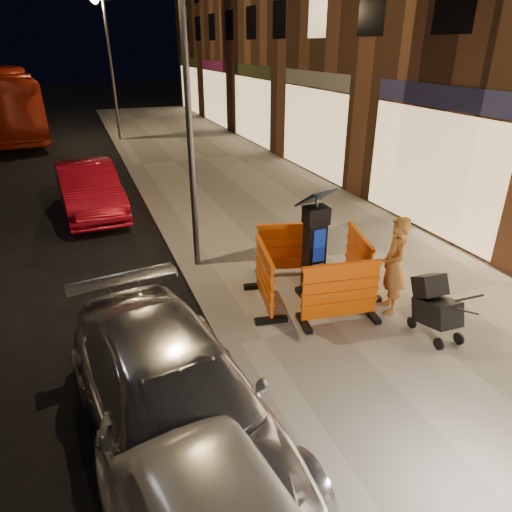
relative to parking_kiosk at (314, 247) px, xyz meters
name	(u,v)px	position (x,y,z in m)	size (l,w,h in m)	color
ground_plane	(231,353)	(-1.89, -0.96, -1.10)	(120.00, 120.00, 0.00)	black
sidewalk	(393,312)	(1.11, -0.96, -1.03)	(6.00, 60.00, 0.15)	gray
kerb	(231,349)	(-1.89, -0.96, -1.03)	(0.30, 60.00, 0.15)	slate
parking_kiosk	(314,247)	(0.00, 0.00, 0.00)	(0.60, 0.60, 1.90)	black
barrier_front	(340,293)	(0.00, -0.95, -0.42)	(1.36, 0.56, 1.06)	#ED5707
barrier_back	(291,249)	(0.00, 0.95, -0.42)	(1.36, 0.56, 1.06)	#ED5707
barrier_kerbside	(264,277)	(-0.95, 0.00, -0.42)	(1.36, 0.56, 1.06)	#ED5707
barrier_bldgside	(358,260)	(0.95, 0.00, -0.42)	(1.36, 0.56, 1.06)	#ED5707
car_silver	(179,444)	(-3.03, -2.42, -1.10)	(1.88, 4.61, 1.34)	silver
car_red	(93,213)	(-3.52, 6.66, -1.10)	(1.48, 4.25, 1.40)	maroon
bus_doubledecker	(8,136)	(-6.96, 20.98, -1.10)	(2.82, 12.06, 3.36)	maroon
man	(394,266)	(1.00, -0.96, -0.10)	(0.62, 0.41, 1.71)	#A3662A
stroller	(438,309)	(1.20, -1.86, -0.47)	(0.50, 0.77, 0.96)	black
street_lamp_mid	(189,117)	(-1.64, 2.04, 2.05)	(0.12, 0.12, 6.00)	#3F3F44
street_lamp_far	(112,73)	(-1.64, 17.04, 2.05)	(0.12, 0.12, 6.00)	#3F3F44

